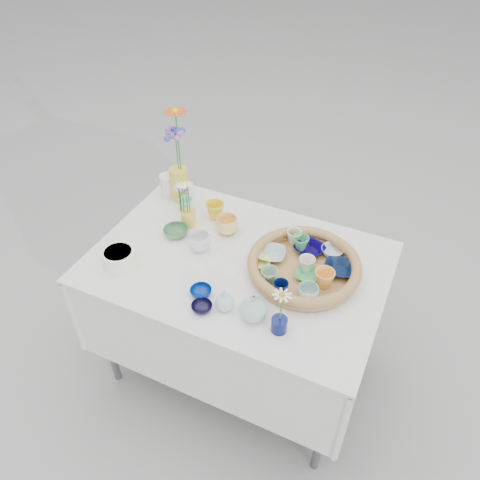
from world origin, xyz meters
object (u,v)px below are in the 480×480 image
at_px(display_table, 238,364).
at_px(bud_vase_seafoam, 253,307).
at_px(wicker_tray, 304,266).
at_px(tall_vase_yellow, 179,184).

bearing_deg(display_table, bud_vase_seafoam, -54.11).
bearing_deg(wicker_tray, display_table, -169.88).
relative_size(bud_vase_seafoam, tall_vase_yellow, 0.66).
bearing_deg(wicker_tray, bud_vase_seafoam, -106.96).
height_order(display_table, tall_vase_yellow, tall_vase_yellow).
relative_size(display_table, bud_vase_seafoam, 11.09).
bearing_deg(tall_vase_yellow, wicker_tray, -18.52).
height_order(display_table, bud_vase_seafoam, bud_vase_seafoam).
xyz_separation_m(wicker_tray, bud_vase_seafoam, (-0.09, -0.31, 0.02)).
distance_m(bud_vase_seafoam, tall_vase_yellow, 0.86).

